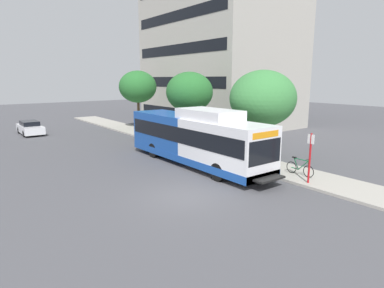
# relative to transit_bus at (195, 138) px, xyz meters

# --- Properties ---
(ground_plane) EXTENTS (120.00, 120.00, 0.00)m
(ground_plane) POSITION_rel_transit_bus_xyz_m (-3.86, 3.62, -1.70)
(ground_plane) COLOR #4C4C51
(sidewalk_curb) EXTENTS (3.00, 56.00, 0.14)m
(sidewalk_curb) POSITION_rel_transit_bus_xyz_m (3.14, 1.62, -1.63)
(sidewalk_curb) COLOR #A8A399
(sidewalk_curb) RESTS_ON ground
(transit_bus) EXTENTS (2.58, 12.25, 3.65)m
(transit_bus) POSITION_rel_transit_bus_xyz_m (0.00, 0.00, 0.00)
(transit_bus) COLOR white
(transit_bus) RESTS_ON ground
(bus_stop_sign_pole) EXTENTS (0.10, 0.36, 2.60)m
(bus_stop_sign_pole) POSITION_rel_transit_bus_xyz_m (2.09, -6.88, -0.05)
(bus_stop_sign_pole) COLOR red
(bus_stop_sign_pole) RESTS_ON sidewalk_curb
(bicycle_parked) EXTENTS (0.52, 1.76, 1.02)m
(bicycle_parked) POSITION_rel_transit_bus_xyz_m (2.93, -5.78, -1.14)
(bicycle_parked) COLOR black
(bicycle_parked) RESTS_ON sidewalk_curb
(street_tree_near_stop) EXTENTS (4.29, 4.29, 5.86)m
(street_tree_near_stop) POSITION_rel_transit_bus_xyz_m (4.06, -1.92, 2.46)
(street_tree_near_stop) COLOR #4C3823
(street_tree_near_stop) RESTS_ON sidewalk_curb
(street_tree_mid_block) EXTENTS (3.96, 3.96, 5.87)m
(street_tree_mid_block) POSITION_rel_transit_bus_xyz_m (4.15, 6.16, 2.61)
(street_tree_mid_block) COLOR #4C3823
(street_tree_mid_block) RESTS_ON sidewalk_curb
(street_tree_far_block) EXTENTS (3.96, 3.96, 6.14)m
(street_tree_far_block) POSITION_rel_transit_bus_xyz_m (4.10, 15.30, 2.88)
(street_tree_far_block) COLOR #4C3823
(street_tree_far_block) RESTS_ON sidewalk_curb
(parked_car_far_lane) EXTENTS (1.80, 4.50, 1.33)m
(parked_car_far_lane) POSITION_rel_transit_bus_xyz_m (-5.98, 19.04, -1.04)
(parked_car_far_lane) COLOR silver
(parked_car_far_lane) RESTS_ON ground
(lattice_comm_tower) EXTENTS (1.10, 1.10, 23.95)m
(lattice_comm_tower) POSITION_rel_transit_bus_xyz_m (15.95, 31.56, 6.12)
(lattice_comm_tower) COLOR #B7B7BC
(lattice_comm_tower) RESTS_ON ground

